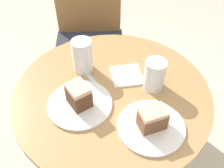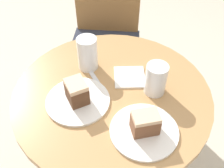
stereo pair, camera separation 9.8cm
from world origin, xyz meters
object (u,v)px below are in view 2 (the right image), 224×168
Objects in this scene: chair at (106,34)px; plate_far at (144,131)px; glass_lemonade at (88,55)px; glass_water at (156,81)px; cake_slice_far at (145,123)px; cake_slice_near at (77,92)px; plate_near at (78,101)px.

plate_far is at bearing -75.95° from chair.
glass_lemonade is 1.13× the size of glass_water.
plate_far is 0.04m from cake_slice_far.
chair is 0.88m from cake_slice_near.
plate_far is at bearing -107.61° from glass_water.
glass_lemonade reaches higher than plate_far.
chair is 7.71× the size of glass_water.
cake_slice_near is 0.73× the size of glass_lemonade.
chair is at bearing 83.16° from cake_slice_near.
glass_water reaches higher than plate_near.
chair is at bearing 103.93° from glass_water.
cake_slice_far is 0.19m from glass_water.
plate_near is at bearing -98.80° from glass_lemonade.
plate_near is at bearing 149.19° from plate_far.
glass_lemonade is at bearing 121.06° from plate_far.
chair is 1.01m from cake_slice_far.
cake_slice_near is at bearing 0.00° from plate_near.
plate_near is 0.21m from glass_lemonade.
glass_water is at bearing 72.39° from cake_slice_far.
glass_water is (0.29, 0.05, 0.00)m from cake_slice_near.
chair is at bearing 83.16° from plate_near.
chair reaches higher than glass_lemonade.
chair is 1.00m from plate_far.
glass_water is at bearing 72.39° from plate_far.
glass_water is at bearing 8.96° from plate_near.
plate_near and plate_far have the same top height.
glass_water is (0.06, 0.18, 0.05)m from plate_far.
plate_near is 1.67× the size of glass_lemonade.
plate_far is 0.20m from glass_water.
glass_lemonade reaches higher than cake_slice_far.
chair reaches higher than plate_near.
cake_slice_far is at bearing -30.81° from plate_near.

